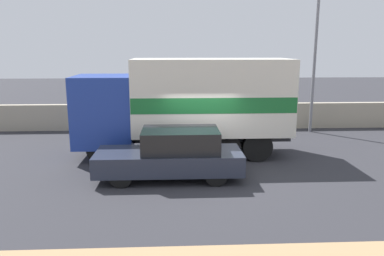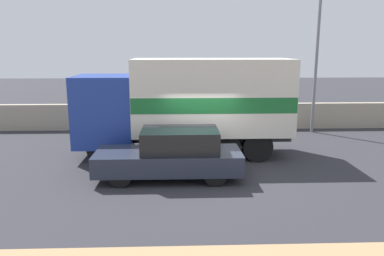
% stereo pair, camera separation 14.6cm
% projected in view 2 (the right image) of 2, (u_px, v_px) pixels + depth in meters
% --- Properties ---
extents(ground_plane, '(80.00, 80.00, 0.00)m').
position_uv_depth(ground_plane, '(204.00, 177.00, 11.76)').
color(ground_plane, '#2D2D33').
extents(stone_wall_backdrop, '(60.00, 0.35, 1.27)m').
position_uv_depth(stone_wall_backdrop, '(194.00, 116.00, 18.66)').
color(stone_wall_backdrop, '#A39984').
rests_on(stone_wall_backdrop, ground_plane).
extents(street_lamp, '(0.56, 0.28, 6.59)m').
position_uv_depth(street_lamp, '(317.00, 51.00, 17.30)').
color(street_lamp, slate).
rests_on(street_lamp, ground_plane).
extents(box_truck, '(7.83, 2.33, 3.60)m').
position_uv_depth(box_truck, '(190.00, 102.00, 13.78)').
color(box_truck, navy).
rests_on(box_truck, ground_plane).
extents(car_hatchback, '(4.48, 1.70, 1.55)m').
position_uv_depth(car_hatchback, '(172.00, 154.00, 11.52)').
color(car_hatchback, '#282D3D').
rests_on(car_hatchback, ground_plane).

